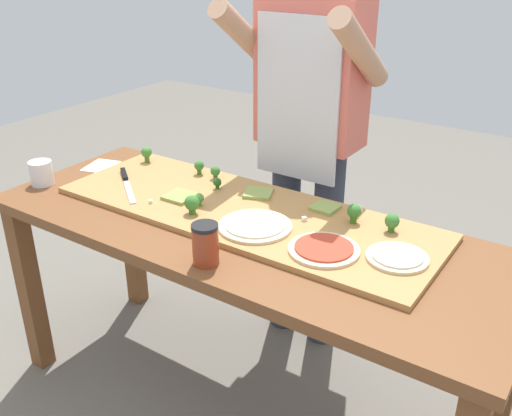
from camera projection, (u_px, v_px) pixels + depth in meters
ground_plane at (245, 403)px, 2.22m from camera, size 8.00×8.00×0.00m
prep_table at (243, 254)px, 1.94m from camera, size 1.81×0.69×0.77m
cutting_board at (244, 212)px, 1.97m from camera, size 1.36×0.47×0.02m
chefs_knife at (126, 181)px, 2.18m from camera, size 0.27×0.22×0.02m
pizza_whole_cheese_artichoke at (397, 257)px, 1.65m from camera, size 0.18×0.18×0.02m
pizza_whole_white_garlic at (255, 226)px, 1.83m from camera, size 0.24×0.24×0.02m
pizza_whole_tomato_red at (324, 249)px, 1.70m from camera, size 0.21×0.21×0.02m
pizza_slice_center at (325, 208)px, 1.96m from camera, size 0.09×0.09×0.01m
pizza_slice_far_right at (180, 197)px, 2.04m from camera, size 0.10×0.10×0.01m
pizza_slice_near_right at (258, 193)px, 2.07m from camera, size 0.13×0.13×0.01m
broccoli_floret_center_right at (199, 198)px, 1.98m from camera, size 0.03×0.03×0.05m
broccoli_floret_back_right at (199, 166)px, 2.23m from camera, size 0.04×0.04×0.06m
broccoli_floret_back_mid at (215, 172)px, 2.19m from camera, size 0.04×0.04×0.05m
broccoli_floret_front_right at (217, 183)px, 2.11m from camera, size 0.03×0.03×0.04m
broccoli_floret_front_left at (147, 153)px, 2.36m from camera, size 0.04×0.04×0.07m
broccoli_floret_front_mid at (354, 212)px, 1.85m from camera, size 0.05×0.05×0.07m
broccoli_floret_center_left at (192, 203)px, 1.91m from camera, size 0.05×0.05×0.07m
broccoli_floret_back_left at (392, 222)px, 1.80m from camera, size 0.05×0.05×0.06m
cheese_crumble_a at (358, 209)px, 1.94m from camera, size 0.03×0.03×0.02m
cheese_crumble_b at (151, 202)px, 2.00m from camera, size 0.02×0.02×0.01m
cheese_crumble_c at (304, 219)px, 1.88m from camera, size 0.02×0.02×0.01m
flour_cup at (42, 174)px, 2.19m from camera, size 0.09×0.09×0.09m
sauce_jar at (205, 244)px, 1.65m from camera, size 0.08×0.08×0.13m
recipe_note at (101, 166)px, 2.38m from camera, size 0.15×0.17×0.00m
cook_center at (309, 119)px, 2.21m from camera, size 0.54×0.39×1.67m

